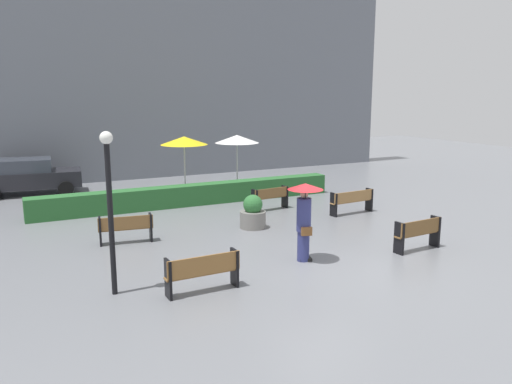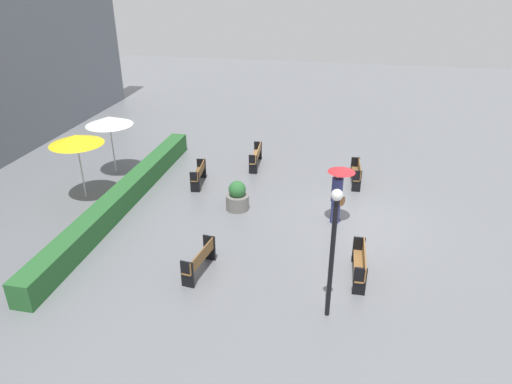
{
  "view_description": "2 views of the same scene",
  "coord_description": "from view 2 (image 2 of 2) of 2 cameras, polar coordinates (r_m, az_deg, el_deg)",
  "views": [
    {
      "loc": [
        -7.09,
        -10.39,
        4.4
      ],
      "look_at": [
        0.07,
        3.86,
        1.26
      ],
      "focal_mm": 35.74,
      "sensor_mm": 36.0,
      "label": 1
    },
    {
      "loc": [
        -14.79,
        0.45,
        8.17
      ],
      "look_at": [
        -0.57,
        3.35,
        1.09
      ],
      "focal_mm": 32.77,
      "sensor_mm": 36.0,
      "label": 2
    }
  ],
  "objects": [
    {
      "name": "bench_far_right",
      "position": [
        20.88,
        0.05,
        4.49
      ],
      "size": [
        1.84,
        0.48,
        0.86
      ],
      "color": "#9E7242",
      "rests_on": "ground"
    },
    {
      "name": "bench_back_row",
      "position": [
        19.22,
        -6.97,
        2.29
      ],
      "size": [
        1.55,
        0.54,
        0.85
      ],
      "color": "brown",
      "rests_on": "ground"
    },
    {
      "name": "patio_umbrella_yellow",
      "position": [
        18.5,
        -21.1,
        5.98
      ],
      "size": [
        1.99,
        1.99,
        2.56
      ],
      "color": "silver",
      "rests_on": "ground"
    },
    {
      "name": "bench_far_left",
      "position": [
        13.79,
        -6.86,
        -8.09
      ],
      "size": [
        1.6,
        0.59,
        0.83
      ],
      "color": "brown",
      "rests_on": "ground"
    },
    {
      "name": "pedestrian_with_umbrella",
      "position": [
        16.13,
        10.03,
        0.48
      ],
      "size": [
        0.93,
        0.93,
        2.1
      ],
      "color": "navy",
      "rests_on": "ground"
    },
    {
      "name": "hedge_strip",
      "position": [
        18.09,
        -15.85,
        -0.5
      ],
      "size": [
        12.17,
        0.7,
        0.81
      ],
      "primitive_type": "cube",
      "color": "#28602D",
      "rests_on": "ground"
    },
    {
      "name": "bench_near_left",
      "position": [
        13.81,
        12.66,
        -8.42
      ],
      "size": [
        1.72,
        0.4,
        0.88
      ],
      "color": "olive",
      "rests_on": "ground"
    },
    {
      "name": "bench_near_right",
      "position": [
        19.55,
        12.2,
        2.38
      ],
      "size": [
        1.57,
        0.44,
        0.9
      ],
      "color": "brown",
      "rests_on": "ground"
    },
    {
      "name": "patio_umbrella_white",
      "position": [
        20.47,
        -17.5,
        8.28
      ],
      "size": [
        1.94,
        1.94,
        2.54
      ],
      "color": "silver",
      "rests_on": "ground"
    },
    {
      "name": "ground_plane",
      "position": [
        16.91,
        11.6,
        -3.5
      ],
      "size": [
        60.0,
        60.0,
        0.0
      ],
      "primitive_type": "plane",
      "color": "slate"
    },
    {
      "name": "lamp_post",
      "position": [
        11.36,
        9.4,
        -5.93
      ],
      "size": [
        0.28,
        0.28,
        3.6
      ],
      "color": "black",
      "rests_on": "ground"
    },
    {
      "name": "planter_pot",
      "position": [
        17.18,
        -2.29,
        -0.63
      ],
      "size": [
        0.85,
        0.85,
        1.11
      ],
      "color": "slate",
      "rests_on": "ground"
    }
  ]
}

